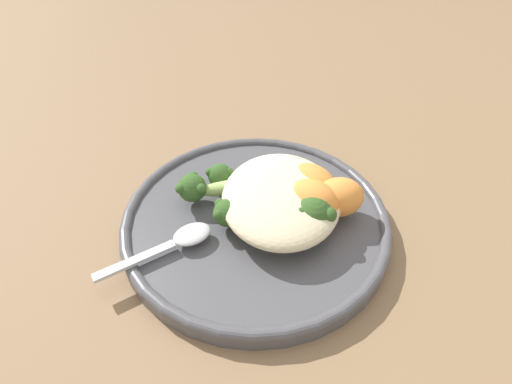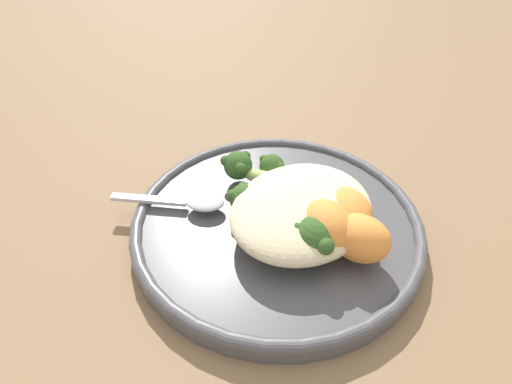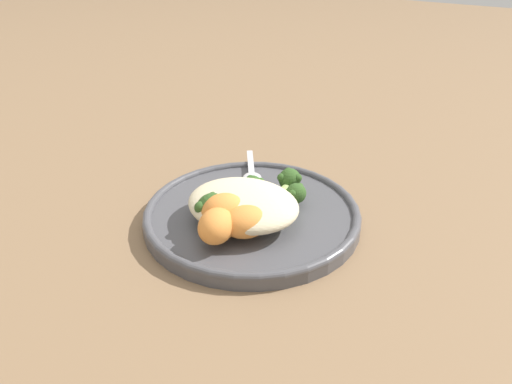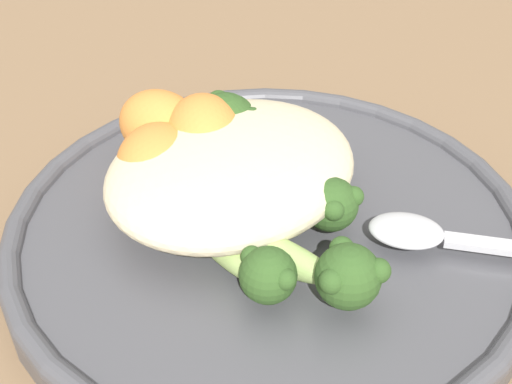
{
  "view_description": "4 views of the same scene",
  "coord_description": "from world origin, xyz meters",
  "px_view_note": "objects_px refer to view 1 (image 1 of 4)",
  "views": [
    {
      "loc": [
        0.31,
        0.02,
        0.32
      ],
      "look_at": [
        -0.0,
        0.02,
        0.04
      ],
      "focal_mm": 28.0,
      "sensor_mm": 36.0,
      "label": 1
    },
    {
      "loc": [
        0.25,
        0.19,
        0.29
      ],
      "look_at": [
        0.03,
        0.0,
        0.06
      ],
      "focal_mm": 28.0,
      "sensor_mm": 36.0,
      "label": 2
    },
    {
      "loc": [
        -0.27,
        0.5,
        0.36
      ],
      "look_at": [
        0.01,
        0.0,
        0.04
      ],
      "focal_mm": 35.0,
      "sensor_mm": 36.0,
      "label": 3
    },
    {
      "loc": [
        -0.2,
        -0.19,
        0.27
      ],
      "look_at": [
        -0.01,
        0.01,
        0.05
      ],
      "focal_mm": 50.0,
      "sensor_mm": 36.0,
      "label": 4
    }
  ],
  "objects_px": {
    "plate": "(256,219)",
    "broccoli_stalk_3": "(270,201)",
    "broccoli_stalk_2": "(242,203)",
    "sweet_potato_chunk_0": "(311,183)",
    "sweet_potato_chunk_1": "(339,197)",
    "broccoli_stalk_0": "(230,178)",
    "broccoli_stalk_4": "(306,209)",
    "spoon": "(180,240)",
    "broccoli_stalk_1": "(215,187)",
    "sweet_potato_chunk_2": "(312,201)",
    "quinoa_mound": "(281,198)"
  },
  "relations": [
    {
      "from": "broccoli_stalk_1",
      "to": "sweet_potato_chunk_2",
      "type": "xyz_separation_m",
      "value": [
        0.03,
        0.1,
        0.01
      ]
    },
    {
      "from": "plate",
      "to": "sweet_potato_chunk_1",
      "type": "xyz_separation_m",
      "value": [
        -0.0,
        0.09,
        0.03
      ]
    },
    {
      "from": "plate",
      "to": "sweet_potato_chunk_0",
      "type": "distance_m",
      "value": 0.07
    },
    {
      "from": "broccoli_stalk_0",
      "to": "sweet_potato_chunk_1",
      "type": "relative_size",
      "value": 1.47
    },
    {
      "from": "plate",
      "to": "sweet_potato_chunk_0",
      "type": "xyz_separation_m",
      "value": [
        -0.03,
        0.06,
        0.03
      ]
    },
    {
      "from": "broccoli_stalk_1",
      "to": "broccoli_stalk_0",
      "type": "bearing_deg",
      "value": -142.13
    },
    {
      "from": "broccoli_stalk_4",
      "to": "sweet_potato_chunk_0",
      "type": "xyz_separation_m",
      "value": [
        -0.04,
        0.01,
        0.0
      ]
    },
    {
      "from": "broccoli_stalk_3",
      "to": "sweet_potato_chunk_0",
      "type": "relative_size",
      "value": 1.43
    },
    {
      "from": "broccoli_stalk_4",
      "to": "sweet_potato_chunk_1",
      "type": "relative_size",
      "value": 1.73
    },
    {
      "from": "broccoli_stalk_1",
      "to": "broccoli_stalk_2",
      "type": "relative_size",
      "value": 1.35
    },
    {
      "from": "sweet_potato_chunk_0",
      "to": "sweet_potato_chunk_2",
      "type": "relative_size",
      "value": 1.05
    },
    {
      "from": "sweet_potato_chunk_2",
      "to": "spoon",
      "type": "height_order",
      "value": "sweet_potato_chunk_2"
    },
    {
      "from": "broccoli_stalk_0",
      "to": "broccoli_stalk_3",
      "type": "distance_m",
      "value": 0.06
    },
    {
      "from": "sweet_potato_chunk_2",
      "to": "sweet_potato_chunk_1",
      "type": "bearing_deg",
      "value": 107.45
    },
    {
      "from": "quinoa_mound",
      "to": "sweet_potato_chunk_2",
      "type": "relative_size",
      "value": 2.61
    },
    {
      "from": "broccoli_stalk_4",
      "to": "sweet_potato_chunk_2",
      "type": "distance_m",
      "value": 0.01
    },
    {
      "from": "sweet_potato_chunk_2",
      "to": "spoon",
      "type": "xyz_separation_m",
      "value": [
        0.04,
        -0.13,
        -0.02
      ]
    },
    {
      "from": "broccoli_stalk_0",
      "to": "broccoli_stalk_4",
      "type": "height_order",
      "value": "broccoli_stalk_4"
    },
    {
      "from": "plate",
      "to": "sweet_potato_chunk_1",
      "type": "relative_size",
      "value": 5.48
    },
    {
      "from": "plate",
      "to": "broccoli_stalk_2",
      "type": "height_order",
      "value": "broccoli_stalk_2"
    },
    {
      "from": "broccoli_stalk_0",
      "to": "sweet_potato_chunk_2",
      "type": "relative_size",
      "value": 1.38
    },
    {
      "from": "quinoa_mound",
      "to": "broccoli_stalk_2",
      "type": "height_order",
      "value": "quinoa_mound"
    },
    {
      "from": "broccoli_stalk_2",
      "to": "broccoli_stalk_1",
      "type": "bearing_deg",
      "value": -90.3
    },
    {
      "from": "plate",
      "to": "sweet_potato_chunk_0",
      "type": "height_order",
      "value": "sweet_potato_chunk_0"
    },
    {
      "from": "broccoli_stalk_1",
      "to": "broccoli_stalk_3",
      "type": "distance_m",
      "value": 0.06
    },
    {
      "from": "broccoli_stalk_2",
      "to": "broccoli_stalk_0",
      "type": "bearing_deg",
      "value": -120.64
    },
    {
      "from": "plate",
      "to": "broccoli_stalk_1",
      "type": "distance_m",
      "value": 0.06
    },
    {
      "from": "plate",
      "to": "sweet_potato_chunk_0",
      "type": "relative_size",
      "value": 4.92
    },
    {
      "from": "sweet_potato_chunk_1",
      "to": "plate",
      "type": "bearing_deg",
      "value": -88.15
    },
    {
      "from": "sweet_potato_chunk_2",
      "to": "broccoli_stalk_4",
      "type": "bearing_deg",
      "value": -38.73
    },
    {
      "from": "broccoli_stalk_3",
      "to": "broccoli_stalk_4",
      "type": "xyz_separation_m",
      "value": [
        0.02,
        0.04,
        0.0
      ]
    },
    {
      "from": "sweet_potato_chunk_2",
      "to": "sweet_potato_chunk_0",
      "type": "bearing_deg",
      "value": 177.43
    },
    {
      "from": "broccoli_stalk_0",
      "to": "broccoli_stalk_2",
      "type": "relative_size",
      "value": 0.9
    },
    {
      "from": "broccoli_stalk_4",
      "to": "sweet_potato_chunk_0",
      "type": "relative_size",
      "value": 1.55
    },
    {
      "from": "broccoli_stalk_4",
      "to": "spoon",
      "type": "distance_m",
      "value": 0.13
    },
    {
      "from": "broccoli_stalk_3",
      "to": "sweet_potato_chunk_2",
      "type": "relative_size",
      "value": 1.5
    },
    {
      "from": "plate",
      "to": "broccoli_stalk_3",
      "type": "xyz_separation_m",
      "value": [
        -0.0,
        0.02,
        0.02
      ]
    },
    {
      "from": "broccoli_stalk_3",
      "to": "sweet_potato_chunk_0",
      "type": "xyz_separation_m",
      "value": [
        -0.02,
        0.04,
        0.01
      ]
    },
    {
      "from": "broccoli_stalk_2",
      "to": "broccoli_stalk_4",
      "type": "xyz_separation_m",
      "value": [
        0.01,
        0.07,
        0.01
      ]
    },
    {
      "from": "sweet_potato_chunk_2",
      "to": "broccoli_stalk_0",
      "type": "bearing_deg",
      "value": -119.32
    },
    {
      "from": "broccoli_stalk_1",
      "to": "broccoli_stalk_2",
      "type": "xyz_separation_m",
      "value": [
        0.02,
        0.03,
        -0.0
      ]
    },
    {
      "from": "broccoli_stalk_3",
      "to": "spoon",
      "type": "height_order",
      "value": "broccoli_stalk_3"
    },
    {
      "from": "spoon",
      "to": "broccoli_stalk_3",
      "type": "bearing_deg",
      "value": 175.1
    },
    {
      "from": "quinoa_mound",
      "to": "broccoli_stalk_3",
      "type": "relative_size",
      "value": 1.74
    },
    {
      "from": "sweet_potato_chunk_0",
      "to": "sweet_potato_chunk_1",
      "type": "bearing_deg",
      "value": 49.23
    },
    {
      "from": "sweet_potato_chunk_0",
      "to": "sweet_potato_chunk_1",
      "type": "distance_m",
      "value": 0.04
    },
    {
      "from": "broccoli_stalk_2",
      "to": "sweet_potato_chunk_2",
      "type": "relative_size",
      "value": 1.54
    },
    {
      "from": "broccoli_stalk_2",
      "to": "sweet_potato_chunk_1",
      "type": "bearing_deg",
      "value": 130.01
    },
    {
      "from": "sweet_potato_chunk_1",
      "to": "spoon",
      "type": "bearing_deg",
      "value": -73.77
    },
    {
      "from": "broccoli_stalk_4",
      "to": "sweet_potato_chunk_2",
      "type": "xyz_separation_m",
      "value": [
        -0.01,
        0.01,
        0.0
      ]
    }
  ]
}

